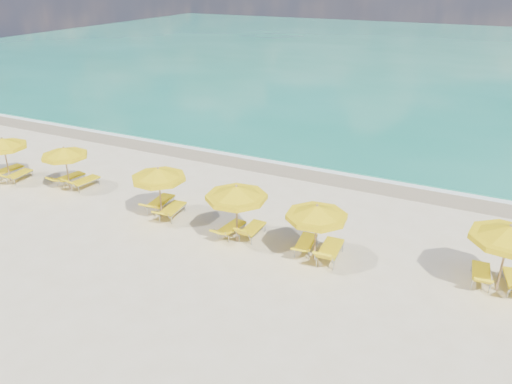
% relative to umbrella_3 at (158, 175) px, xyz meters
% --- Properties ---
extents(ground_plane, '(120.00, 120.00, 0.00)m').
position_rel_umbrella_3_xyz_m(ground_plane, '(3.54, 0.13, -1.91)').
color(ground_plane, beige).
extents(ocean, '(120.00, 80.00, 0.30)m').
position_rel_umbrella_3_xyz_m(ocean, '(3.54, 48.13, -1.91)').
color(ocean, '#15785E').
rests_on(ocean, ground).
extents(wet_sand_band, '(120.00, 2.60, 0.01)m').
position_rel_umbrella_3_xyz_m(wet_sand_band, '(3.54, 7.53, -1.91)').
color(wet_sand_band, tan).
rests_on(wet_sand_band, ground).
extents(foam_line, '(120.00, 1.20, 0.03)m').
position_rel_umbrella_3_xyz_m(foam_line, '(3.54, 8.33, -1.91)').
color(foam_line, white).
rests_on(foam_line, ground).
extents(whitecap_near, '(14.00, 0.36, 0.05)m').
position_rel_umbrella_3_xyz_m(whitecap_near, '(-2.46, 17.13, -1.91)').
color(whitecap_near, white).
rests_on(whitecap_near, ground).
extents(whitecap_far, '(18.00, 0.30, 0.05)m').
position_rel_umbrella_3_xyz_m(whitecap_far, '(11.54, 24.13, -1.91)').
color(whitecap_far, white).
rests_on(whitecap_far, ground).
extents(umbrella_1, '(2.74, 2.74, 2.21)m').
position_rel_umbrella_3_xyz_m(umbrella_1, '(-8.96, -0.03, -0.02)').
color(umbrella_1, tan).
rests_on(umbrella_1, ground).
extents(umbrella_2, '(2.63, 2.63, 2.10)m').
position_rel_umbrella_3_xyz_m(umbrella_2, '(-5.60, 0.49, -0.12)').
color(umbrella_2, tan).
rests_on(umbrella_2, ground).
extents(umbrella_3, '(2.85, 2.85, 2.24)m').
position_rel_umbrella_3_xyz_m(umbrella_3, '(0.00, 0.00, 0.00)').
color(umbrella_3, tan).
rests_on(umbrella_3, ground).
extents(umbrella_4, '(2.84, 2.84, 2.32)m').
position_rel_umbrella_3_xyz_m(umbrella_4, '(3.73, -0.36, 0.07)').
color(umbrella_4, tan).
rests_on(umbrella_4, ground).
extents(umbrella_5, '(2.68, 2.68, 2.18)m').
position_rel_umbrella_3_xyz_m(umbrella_5, '(6.80, -0.32, -0.05)').
color(umbrella_5, tan).
rests_on(umbrella_5, ground).
extents(umbrella_6, '(2.91, 2.91, 2.39)m').
position_rel_umbrella_3_xyz_m(umbrella_6, '(12.67, 0.53, 0.13)').
color(umbrella_6, tan).
rests_on(umbrella_6, ground).
extents(lounger_1_left, '(0.80, 1.98, 0.69)m').
position_rel_umbrella_3_xyz_m(lounger_1_left, '(-9.44, 0.23, -1.68)').
color(lounger_1_left, '#A5A8AD').
rests_on(lounger_1_left, ground).
extents(lounger_1_right, '(0.70, 1.75, 0.71)m').
position_rel_umbrella_3_xyz_m(lounger_1_right, '(-8.54, 0.13, -1.70)').
color(lounger_1_right, '#A5A8AD').
rests_on(lounger_1_right, ground).
extents(lounger_2_left, '(0.89, 1.86, 0.66)m').
position_rel_umbrella_3_xyz_m(lounger_2_left, '(-6.05, 0.96, -1.70)').
color(lounger_2_left, '#A5A8AD').
rests_on(lounger_2_left, ground).
extents(lounger_2_right, '(0.82, 1.83, 0.80)m').
position_rel_umbrella_3_xyz_m(lounger_2_right, '(-5.06, 0.89, -1.69)').
color(lounger_2_right, '#A5A8AD').
rests_on(lounger_2_right, ground).
extents(lounger_3_left, '(0.83, 1.99, 0.78)m').
position_rel_umbrella_3_xyz_m(lounger_3_left, '(-0.47, 0.55, -1.68)').
color(lounger_3_left, '#A5A8AD').
rests_on(lounger_3_left, ground).
extents(lounger_3_right, '(0.80, 1.91, 0.76)m').
position_rel_umbrella_3_xyz_m(lounger_3_right, '(0.38, 0.21, -1.69)').
color(lounger_3_right, '#A5A8AD').
rests_on(lounger_3_right, ground).
extents(lounger_4_left, '(0.74, 1.76, 0.65)m').
position_rel_umbrella_3_xyz_m(lounger_4_left, '(3.30, -0.06, -1.71)').
color(lounger_4_left, '#A5A8AD').
rests_on(lounger_4_left, ground).
extents(lounger_4_right, '(0.61, 1.70, 0.83)m').
position_rel_umbrella_3_xyz_m(lounger_4_right, '(4.09, 0.15, -1.69)').
color(lounger_4_right, '#A5A8AD').
rests_on(lounger_4_right, ground).
extents(lounger_5_left, '(0.78, 1.84, 0.69)m').
position_rel_umbrella_3_xyz_m(lounger_5_left, '(6.30, 0.09, -1.70)').
color(lounger_5_left, '#A5A8AD').
rests_on(lounger_5_left, ground).
extents(lounger_5_right, '(0.80, 2.03, 0.92)m').
position_rel_umbrella_3_xyz_m(lounger_5_right, '(7.28, -0.08, -1.66)').
color(lounger_5_right, '#A5A8AD').
rests_on(lounger_5_right, ground).
extents(lounger_6_left, '(0.71, 1.77, 0.77)m').
position_rel_umbrella_3_xyz_m(lounger_6_left, '(12.15, 0.76, -1.70)').
color(lounger_6_left, '#A5A8AD').
rests_on(lounger_6_left, ground).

